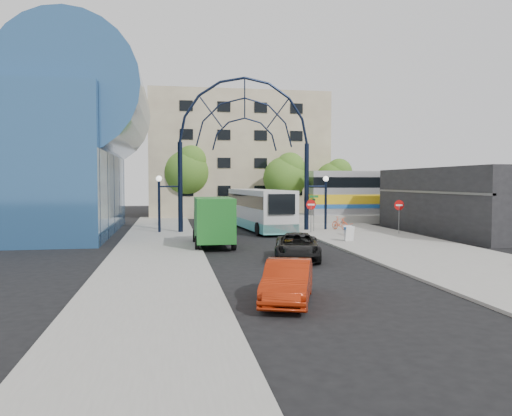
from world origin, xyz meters
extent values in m
plane|color=black|center=(0.00, 0.00, 0.00)|extent=(120.00, 120.00, 0.00)
cube|color=gray|center=(8.00, 4.00, 0.06)|extent=(8.00, 56.00, 0.12)
cube|color=gray|center=(-6.50, 6.00, 0.06)|extent=(5.00, 50.00, 0.12)
cylinder|color=black|center=(-5.00, 14.00, 3.50)|extent=(0.36, 0.36, 7.00)
cylinder|color=black|center=(5.00, 14.00, 3.50)|extent=(0.36, 0.36, 7.00)
cylinder|color=black|center=(-6.60, 14.00, 2.00)|extent=(0.20, 0.20, 4.00)
cylinder|color=black|center=(6.60, 14.00, 2.00)|extent=(0.20, 0.20, 4.00)
sphere|color=white|center=(-6.60, 14.00, 4.20)|extent=(0.44, 0.44, 0.44)
sphere|color=white|center=(6.60, 14.00, 4.20)|extent=(0.44, 0.44, 0.44)
cylinder|color=slate|center=(4.80, 12.00, 1.22)|extent=(0.06, 0.06, 2.20)
cylinder|color=red|center=(4.80, 12.00, 2.22)|extent=(0.80, 0.04, 0.80)
cube|color=white|center=(4.80, 11.97, 2.22)|extent=(0.55, 0.02, 0.12)
cylinder|color=slate|center=(11.00, 10.00, 1.22)|extent=(0.06, 0.06, 2.20)
cylinder|color=red|center=(11.00, 10.00, 2.22)|extent=(0.76, 0.04, 0.76)
cube|color=white|center=(11.00, 9.97, 2.22)|extent=(0.55, 0.02, 0.12)
cylinder|color=slate|center=(5.20, 12.60, 1.52)|extent=(0.05, 0.05, 2.80)
cube|color=#146626|center=(5.20, 12.60, 2.82)|extent=(0.70, 0.03, 0.18)
cube|color=#146626|center=(5.20, 12.60, 2.57)|extent=(0.03, 0.70, 0.18)
cube|color=white|center=(5.60, 5.80, 0.62)|extent=(0.55, 0.26, 0.99)
cube|color=white|center=(5.60, 6.15, 0.62)|extent=(0.55, 0.26, 0.99)
cube|color=#1E59A5|center=(5.60, 5.98, 0.95)|extent=(0.55, 0.42, 0.14)
cube|color=#2C5687|center=(-17.00, 15.00, 5.00)|extent=(14.00, 18.00, 10.00)
cylinder|color=#2C5687|center=(-12.00, 15.00, 10.00)|extent=(9.00, 16.00, 9.00)
cube|color=black|center=(16.00, 10.00, 2.50)|extent=(6.00, 16.00, 5.00)
cube|color=tan|center=(2.00, 35.00, 7.00)|extent=(20.00, 12.00, 14.00)
cube|color=gray|center=(20.00, 22.00, 0.40)|extent=(32.00, 5.00, 0.80)
cube|color=#B7B7BC|center=(20.00, 22.00, 2.90)|extent=(25.00, 3.00, 4.20)
cube|color=gold|center=(20.00, 22.00, 2.30)|extent=(25.10, 3.05, 0.90)
cube|color=black|center=(20.00, 22.00, 3.90)|extent=(25.05, 3.05, 1.00)
cube|color=#1E59A5|center=(20.00, 22.00, 1.60)|extent=(25.10, 3.05, 0.35)
cylinder|color=#382314|center=(6.00, 26.00, 1.26)|extent=(0.36, 0.36, 2.52)
sphere|color=#396A1C|center=(6.00, 26.00, 4.34)|extent=(4.48, 4.48, 4.48)
sphere|color=#396A1C|center=(6.50, 25.70, 5.46)|extent=(3.08, 3.08, 3.08)
cylinder|color=#382314|center=(-4.00, 30.00, 1.44)|extent=(0.36, 0.36, 2.88)
sphere|color=#396A1C|center=(-4.00, 30.00, 4.96)|extent=(5.12, 5.12, 5.12)
sphere|color=#396A1C|center=(-3.50, 29.70, 6.24)|extent=(3.52, 3.52, 3.52)
cylinder|color=#382314|center=(12.00, 28.00, 1.17)|extent=(0.36, 0.36, 2.34)
sphere|color=#396A1C|center=(12.00, 28.00, 4.03)|extent=(4.16, 4.16, 4.16)
sphere|color=#396A1C|center=(12.50, 27.70, 5.07)|extent=(2.86, 2.86, 2.86)
cube|color=silver|center=(1.44, 15.65, 1.81)|extent=(3.71, 12.09, 3.00)
cube|color=#58C5BB|center=(1.44, 15.65, 0.57)|extent=(3.74, 12.09, 0.72)
cube|color=black|center=(1.44, 15.65, 2.43)|extent=(3.74, 11.86, 0.93)
cube|color=black|center=(1.99, 9.65, 2.38)|extent=(1.96, 0.32, 1.45)
cube|color=black|center=(0.91, 21.52, 1.66)|extent=(2.49, 0.41, 1.66)
cylinder|color=black|center=(-0.17, 19.20, 0.50)|extent=(0.38, 1.02, 0.99)
cylinder|color=black|center=(2.39, 19.44, 0.50)|extent=(0.38, 1.02, 0.99)
cylinder|color=black|center=(0.56, 11.15, 0.50)|extent=(0.38, 1.02, 0.99)
cylinder|color=black|center=(3.13, 11.38, 0.50)|extent=(0.38, 1.02, 0.99)
cube|color=black|center=(-3.19, 7.64, 1.00)|extent=(2.12, 2.21, 2.01)
cube|color=black|center=(-3.17, 8.74, 1.41)|extent=(1.82, 0.11, 0.91)
cube|color=#1B6721|center=(-3.22, 4.91, 1.73)|extent=(2.24, 4.22, 2.55)
cylinder|color=black|center=(-4.24, 7.38, 0.44)|extent=(0.25, 0.88, 0.88)
cylinder|color=black|center=(-2.14, 7.35, 0.44)|extent=(0.25, 0.88, 0.88)
cylinder|color=black|center=(-4.28, 3.82, 0.44)|extent=(0.25, 0.88, 0.88)
cylinder|color=black|center=(-2.18, 3.80, 0.44)|extent=(0.25, 0.88, 0.88)
imported|color=black|center=(0.55, -0.23, 0.67)|extent=(3.29, 5.22, 1.34)
imported|color=#992109|center=(-2.01, -8.81, 0.69)|extent=(2.70, 4.40, 1.37)
imported|color=#FD5232|center=(6.79, 9.49, 0.56)|extent=(0.71, 1.71, 0.88)
imported|color=#FF5D33|center=(7.58, 13.36, 0.64)|extent=(1.18, 1.79, 1.05)
camera|label=1|loc=(-5.80, -24.61, 3.95)|focal=35.00mm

